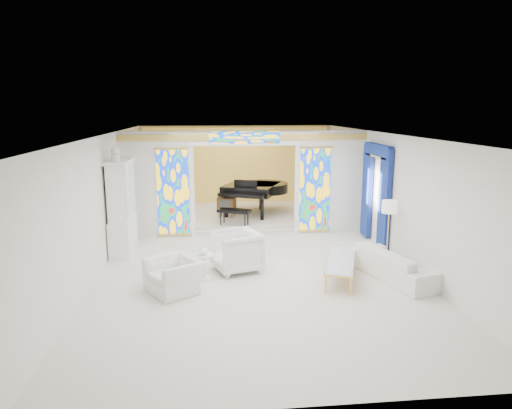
{
  "coord_description": "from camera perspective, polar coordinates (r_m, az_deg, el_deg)",
  "views": [
    {
      "loc": [
        -1.02,
        -10.89,
        3.59
      ],
      "look_at": [
        0.14,
        0.2,
        1.26
      ],
      "focal_mm": 32.0,
      "sensor_mm": 36.0,
      "label": 1
    }
  ],
  "objects": [
    {
      "name": "stained_glass_right",
      "position": [
        13.33,
        7.37,
        1.84
      ],
      "size": [
        0.9,
        0.04,
        2.4
      ],
      "primitive_type": "cube",
      "color": "gold",
      "rests_on": "partition_wall"
    },
    {
      "name": "stained_glass_transom",
      "position": [
        12.84,
        -1.4,
        8.39
      ],
      "size": [
        2.0,
        0.04,
        0.34
      ],
      "primitive_type": "cube",
      "color": "gold",
      "rests_on": "partition_wall"
    },
    {
      "name": "grand_piano",
      "position": [
        15.12,
        0.09,
        1.96
      ],
      "size": [
        2.69,
        3.14,
        1.21
      ],
      "rotation": [
        0.0,
        0.0,
        -0.42
      ],
      "color": "black",
      "rests_on": "alcove_platform"
    },
    {
      "name": "sofa",
      "position": [
        10.35,
        17.08,
        -7.15
      ],
      "size": [
        1.44,
        2.34,
        0.64
      ],
      "primitive_type": "imported",
      "rotation": [
        0.0,
        0.0,
        1.86
      ],
      "color": "white",
      "rests_on": "floor"
    },
    {
      "name": "gold_curtain_back",
      "position": [
        16.93,
        -2.45,
        4.73
      ],
      "size": [
        6.7,
        0.1,
        2.9
      ],
      "primitive_type": "cube",
      "color": "#F1C254",
      "rests_on": "wall_back"
    },
    {
      "name": "stained_glass_left",
      "position": [
        13.02,
        -10.31,
        1.5
      ],
      "size": [
        0.9,
        0.04,
        2.4
      ],
      "primitive_type": "cube",
      "color": "gold",
      "rests_on": "partition_wall"
    },
    {
      "name": "china_cabinet",
      "position": [
        11.94,
        -16.42,
        -0.36
      ],
      "size": [
        0.56,
        1.46,
        2.72
      ],
      "color": "white",
      "rests_on": "floor"
    },
    {
      "name": "armchair_left",
      "position": [
        9.36,
        -10.23,
        -8.73
      ],
      "size": [
        1.32,
        1.36,
        0.67
      ],
      "primitive_type": "imported",
      "rotation": [
        0.0,
        0.0,
        -1.0
      ],
      "color": "white",
      "rests_on": "floor"
    },
    {
      "name": "floor_lamp",
      "position": [
        11.2,
        16.32,
        -0.63
      ],
      "size": [
        0.4,
        0.4,
        1.48
      ],
      "rotation": [
        0.0,
        0.0,
        -0.11
      ],
      "color": "gold",
      "rests_on": "floor"
    },
    {
      "name": "side_table",
      "position": [
        9.92,
        -6.56,
        -7.28
      ],
      "size": [
        0.45,
        0.45,
        0.54
      ],
      "rotation": [
        0.0,
        0.0,
        -0.04
      ],
      "color": "white",
      "rests_on": "floor"
    },
    {
      "name": "blue_drapes",
      "position": [
        12.56,
        14.74,
        2.22
      ],
      "size": [
        0.14,
        1.85,
        2.65
      ],
      "color": "navy",
      "rests_on": "wall_right"
    },
    {
      "name": "wall_front",
      "position": [
        5.41,
        5.46,
        -10.98
      ],
      "size": [
        7.0,
        0.02,
        3.0
      ],
      "primitive_type": "cube",
      "color": "silver",
      "rests_on": "floor"
    },
    {
      "name": "coffee_table",
      "position": [
        10.03,
        10.57,
        -7.02
      ],
      "size": [
        1.18,
        1.97,
        0.42
      ],
      "rotation": [
        0.0,
        0.0,
        -0.34
      ],
      "color": "white",
      "rests_on": "floor"
    },
    {
      "name": "chandelier",
      "position": [
        14.97,
        -1.27,
        7.84
      ],
      "size": [
        0.48,
        0.48,
        0.3
      ],
      "primitive_type": "cylinder",
      "color": "gold",
      "rests_on": "ceiling"
    },
    {
      "name": "tv_console",
      "position": [
        14.69,
        -3.7,
        0.05
      ],
      "size": [
        0.65,
        0.54,
        0.64
      ],
      "rotation": [
        0.0,
        0.0,
        -0.34
      ],
      "color": "brown",
      "rests_on": "alcove_platform"
    },
    {
      "name": "wall_left",
      "position": [
        11.36,
        -18.45,
        0.61
      ],
      "size": [
        0.02,
        12.0,
        3.0
      ],
      "primitive_type": "cube",
      "color": "silver",
      "rests_on": "floor"
    },
    {
      "name": "vase",
      "position": [
        9.83,
        -6.6,
        -5.66
      ],
      "size": [
        0.2,
        0.2,
        0.21
      ],
      "primitive_type": "imported",
      "rotation": [
        0.0,
        0.0,
        0.02
      ],
      "color": "white",
      "rests_on": "side_table"
    },
    {
      "name": "floor",
      "position": [
        11.51,
        -0.57,
        -6.35
      ],
      "size": [
        12.0,
        12.0,
        0.0
      ],
      "primitive_type": "plane",
      "color": "silver",
      "rests_on": "ground"
    },
    {
      "name": "ceiling",
      "position": [
        10.95,
        -0.61,
        8.73
      ],
      "size": [
        7.0,
        12.0,
        0.02
      ],
      "primitive_type": "cube",
      "color": "white",
      "rests_on": "wall_back"
    },
    {
      "name": "partition_wall",
      "position": [
        13.07,
        -1.41,
        3.3
      ],
      "size": [
        7.0,
        0.22,
        3.0
      ],
      "color": "silver",
      "rests_on": "floor"
    },
    {
      "name": "armchair_right",
      "position": [
        10.32,
        -2.5,
        -5.85
      ],
      "size": [
        1.26,
        1.24,
        0.92
      ],
      "primitive_type": "imported",
      "rotation": [
        0.0,
        0.0,
        -1.25
      ],
      "color": "white",
      "rests_on": "floor"
    },
    {
      "name": "wall_right",
      "position": [
        11.97,
        16.34,
        1.29
      ],
      "size": [
        0.02,
        12.0,
        3.0
      ],
      "primitive_type": "cube",
      "color": "silver",
      "rests_on": "floor"
    },
    {
      "name": "alcove_platform",
      "position": [
        15.42,
        -2.0,
        -1.29
      ],
      "size": [
        6.8,
        3.8,
        0.18
      ],
      "primitive_type": "cube",
      "color": "silver",
      "rests_on": "floor"
    },
    {
      "name": "wall_back",
      "position": [
        17.05,
        -2.48,
        4.78
      ],
      "size": [
        7.0,
        0.02,
        3.0
      ],
      "primitive_type": "cube",
      "color": "silver",
      "rests_on": "floor"
    }
  ]
}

